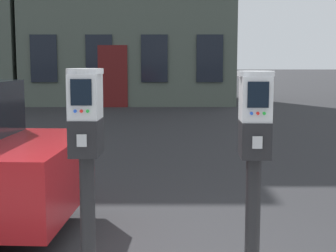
# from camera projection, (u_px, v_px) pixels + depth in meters

# --- Properties ---
(parking_meter_near_kerb) EXTENTS (0.22, 0.26, 1.43)m
(parking_meter_near_kerb) POSITION_uv_depth(u_px,v_px,m) (84.00, 145.00, 3.02)
(parking_meter_near_kerb) COLOR black
(parking_meter_near_kerb) RESTS_ON sidewalk_slab
(parking_meter_twin_adjacent) EXTENTS (0.22, 0.26, 1.42)m
(parking_meter_twin_adjacent) POSITION_uv_depth(u_px,v_px,m) (252.00, 147.00, 3.02)
(parking_meter_twin_adjacent) COLOR black
(parking_meter_twin_adjacent) RESTS_ON sidewalk_slab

